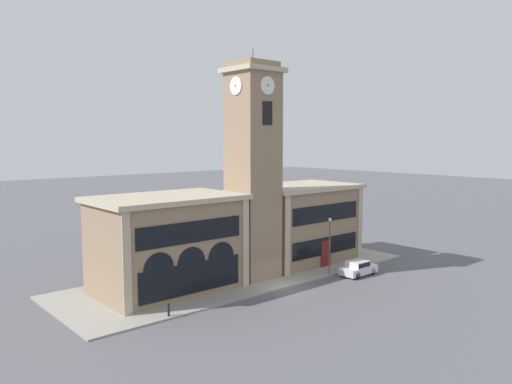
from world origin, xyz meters
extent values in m
plane|color=#56565B|center=(0.00, 0.00, 0.00)|extent=(300.00, 300.00, 0.00)
cube|color=gray|center=(0.00, 6.30, 0.07)|extent=(38.13, 12.60, 0.15)
cube|color=#897056|center=(0.00, 4.78, 10.13)|extent=(4.15, 4.15, 20.27)
cube|color=tan|center=(0.00, 4.78, 20.49)|extent=(4.85, 4.85, 0.45)
cube|color=#897056|center=(0.00, 4.78, 21.02)|extent=(3.81, 3.81, 0.60)
cylinder|color=#4C4C51|center=(0.00, 4.78, 21.92)|extent=(0.10, 0.10, 1.20)
cylinder|color=silver|center=(0.00, 2.66, 18.91)|extent=(1.72, 0.10, 1.72)
cylinder|color=black|center=(0.00, 2.59, 18.91)|extent=(0.14, 0.04, 0.14)
cylinder|color=silver|center=(-2.12, 4.78, 18.91)|extent=(0.10, 1.72, 1.72)
cylinder|color=black|center=(-2.19, 4.78, 18.91)|extent=(0.04, 0.14, 0.14)
cube|color=black|center=(0.00, 2.67, 16.35)|extent=(1.16, 0.10, 2.20)
cube|color=#897056|center=(-8.72, 6.66, 4.18)|extent=(12.69, 7.89, 8.36)
cube|color=tan|center=(-8.72, 6.66, 8.59)|extent=(13.39, 8.59, 0.45)
cube|color=tan|center=(-14.71, 2.65, 4.18)|extent=(0.70, 0.16, 8.36)
cube|color=tan|center=(-2.72, 2.65, 4.18)|extent=(0.70, 0.16, 8.36)
cube|color=black|center=(-8.72, 2.67, 6.02)|extent=(10.41, 0.10, 1.84)
cube|color=black|center=(-8.72, 2.67, 2.01)|extent=(10.15, 0.10, 2.68)
cylinder|color=black|center=(-11.89, 2.66, 3.35)|extent=(2.79, 0.06, 2.79)
cylinder|color=black|center=(-8.72, 2.66, 3.35)|extent=(2.79, 0.06, 2.79)
cylinder|color=black|center=(-5.55, 2.66, 3.35)|extent=(2.79, 0.06, 2.79)
cube|color=#897056|center=(8.60, 6.66, 4.16)|extent=(12.45, 7.89, 8.32)
cube|color=tan|center=(8.60, 6.66, 8.54)|extent=(13.15, 8.59, 0.45)
cube|color=tan|center=(2.72, 2.65, 4.16)|extent=(0.70, 0.16, 8.32)
cube|color=tan|center=(14.48, 2.65, 4.16)|extent=(0.70, 0.16, 8.32)
cube|color=black|center=(8.60, 2.67, 5.99)|extent=(10.21, 0.10, 1.83)
cube|color=maroon|center=(8.60, 2.66, 1.50)|extent=(1.50, 0.12, 2.99)
cube|color=black|center=(8.60, 2.67, 2.40)|extent=(10.21, 0.10, 1.86)
cube|color=silver|center=(8.82, -1.59, 0.56)|extent=(4.16, 1.92, 0.73)
cube|color=silver|center=(8.65, -1.59, 1.23)|extent=(2.00, 1.72, 0.60)
cube|color=black|center=(8.65, -1.59, 1.23)|extent=(1.92, 1.76, 0.45)
cylinder|color=black|center=(10.10, -0.74, 0.35)|extent=(0.71, 0.22, 0.71)
cylinder|color=black|center=(10.11, -2.42, 0.35)|extent=(0.71, 0.22, 0.71)
cylinder|color=black|center=(7.52, -0.75, 0.35)|extent=(0.71, 0.22, 0.71)
cylinder|color=black|center=(7.53, -2.43, 0.35)|extent=(0.71, 0.22, 0.71)
cylinder|color=#4C4C51|center=(6.51, 0.38, 2.87)|extent=(0.12, 0.12, 5.44)
sphere|color=silver|center=(6.51, 0.38, 5.77)|extent=(0.36, 0.36, 0.36)
cylinder|color=black|center=(-12.41, 0.41, 0.60)|extent=(0.18, 0.18, 0.90)
sphere|color=black|center=(-12.41, 0.41, 1.13)|extent=(0.16, 0.16, 0.16)
camera|label=1|loc=(-31.92, -32.48, 13.85)|focal=35.00mm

